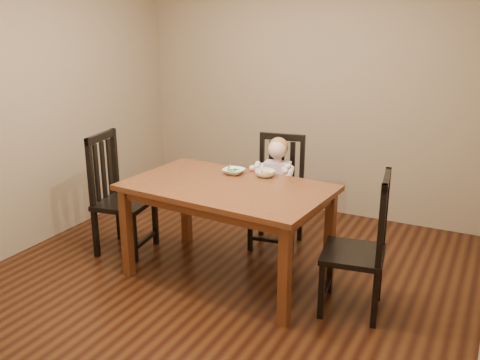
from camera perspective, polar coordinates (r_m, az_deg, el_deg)
The scene contains 9 objects.
room at distance 4.16m, azimuth -1.79°, elevation 5.99°, with size 4.01×4.01×2.71m.
dining_table at distance 4.40m, azimuth -1.36°, elevation -1.74°, with size 1.72×1.11×0.83m.
chair_child at distance 5.14m, azimuth 4.05°, elevation -1.44°, with size 0.52×0.51×1.07m.
chair_left at distance 5.11m, azimuth -12.82°, elevation -1.67°, with size 0.53×0.55×1.13m.
chair_right at distance 4.07m, azimuth 12.82°, elevation -7.02°, with size 0.51×0.53×1.09m.
toddler at distance 5.05m, azimuth 3.93°, elevation -0.12°, with size 0.32×0.40×0.55m, color beige, non-canonical shape.
bowl_peas at distance 4.67m, azimuth -0.67°, elevation 0.93°, with size 0.18×0.18×0.05m, color white.
bowl_veg at distance 4.59m, azimuth 2.69°, elevation 0.71°, with size 0.18×0.18×0.06m, color white.
fork at distance 4.66m, azimuth -1.22°, elevation 1.20°, with size 0.05×0.13×0.05m.
Camera 1 is at (1.96, -3.57, 2.19)m, focal length 40.00 mm.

